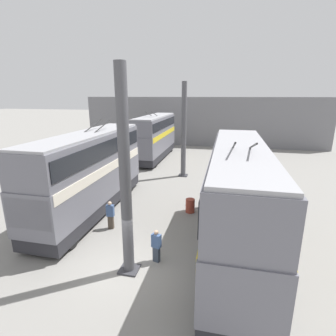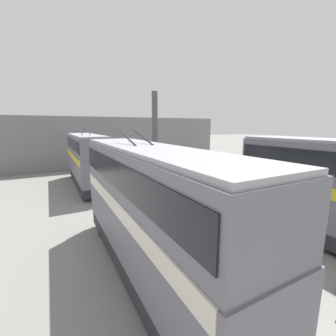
{
  "view_description": "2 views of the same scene",
  "coord_description": "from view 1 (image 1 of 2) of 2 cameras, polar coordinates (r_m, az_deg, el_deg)",
  "views": [
    {
      "loc": [
        -9.3,
        -3.83,
        7.42
      ],
      "look_at": [
        8.91,
        0.25,
        2.23
      ],
      "focal_mm": 28.0,
      "sensor_mm": 36.0,
      "label": 1
    },
    {
      "loc": [
        -2.38,
        7.69,
        5.93
      ],
      "look_at": [
        10.64,
        0.78,
        3.16
      ],
      "focal_mm": 24.0,
      "sensor_mm": 36.0,
      "label": 2
    }
  ],
  "objects": [
    {
      "name": "bus_right_mid",
      "position": [
        17.34,
        -16.53,
        -0.04
      ],
      "size": [
        11.32,
        2.54,
        5.81
      ],
      "color": "black",
      "rests_on": "ground_plane"
    },
    {
      "name": "bus_left_far",
      "position": [
        12.51,
        14.91,
        -5.72
      ],
      "size": [
        11.47,
        2.54,
        5.9
      ],
      "color": "black",
      "rests_on": "ground_plane"
    },
    {
      "name": "bus_right_far",
      "position": [
        31.55,
        -2.81,
        7.32
      ],
      "size": [
        11.14,
        2.54,
        5.73
      ],
      "color": "black",
      "rests_on": "ground_plane"
    },
    {
      "name": "oil_drum",
      "position": [
        17.37,
        4.84,
        -8.16
      ],
      "size": [
        0.62,
        0.62,
        0.9
      ],
      "color": "#933828",
      "rests_on": "ground_plane"
    },
    {
      "name": "support_column_far",
      "position": [
        24.18,
        3.44,
        7.83
      ],
      "size": [
        0.83,
        0.83,
        8.61
      ],
      "color": "#4C4C51",
      "rests_on": "ground_plane"
    },
    {
      "name": "ground_plane",
      "position": [
        12.5,
        -8.39,
        -21.08
      ],
      "size": [
        240.0,
        240.0,
        0.0
      ],
      "primitive_type": "plane",
      "color": "gray"
    },
    {
      "name": "person_by_right_row",
      "position": [
        15.5,
        -12.42,
        -9.82
      ],
      "size": [
        0.27,
        0.44,
        1.66
      ],
      "rotation": [
        0.0,
        0.0,
        3.21
      ],
      "color": "#473D33",
      "rests_on": "ground_plane"
    },
    {
      "name": "depot_back_wall",
      "position": [
        39.77,
        7.16,
        9.91
      ],
      "size": [
        0.5,
        36.0,
        7.18
      ],
      "color": "slate",
      "rests_on": "ground_plane"
    },
    {
      "name": "support_column_near",
      "position": [
        10.55,
        -9.3,
        -2.55
      ],
      "size": [
        0.83,
        0.83,
        8.61
      ],
      "color": "#4C4C51",
      "rests_on": "ground_plane"
    },
    {
      "name": "person_aisle_foreground",
      "position": [
        12.44,
        -2.55,
        -16.44
      ],
      "size": [
        0.35,
        0.47,
        1.59
      ],
      "rotation": [
        0.0,
        0.0,
        2.85
      ],
      "color": "#384251",
      "rests_on": "ground_plane"
    }
  ]
}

